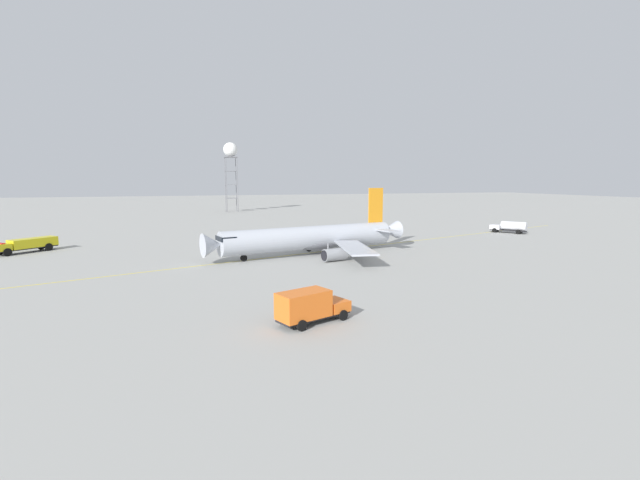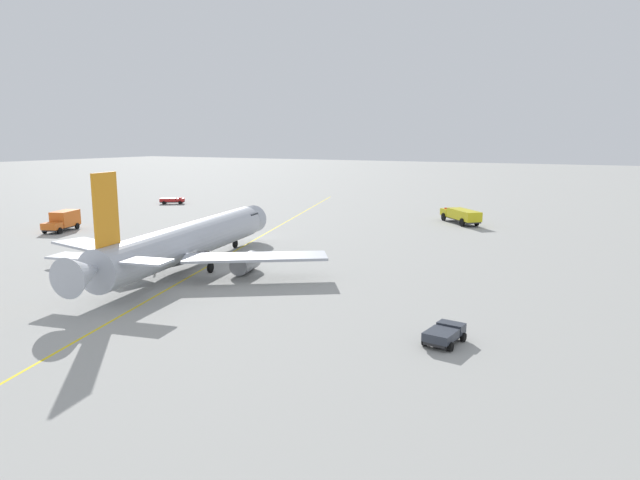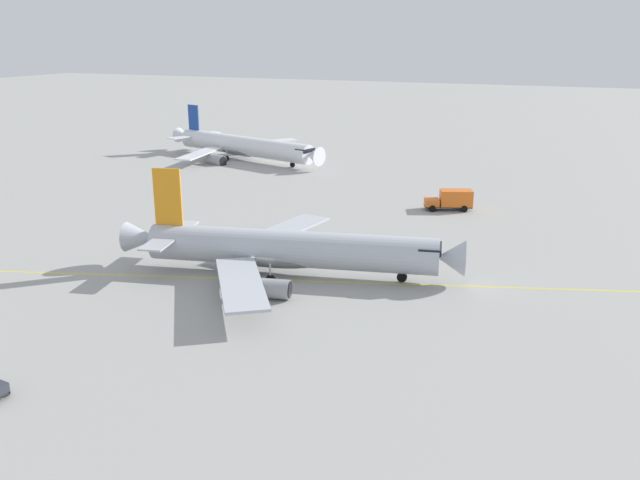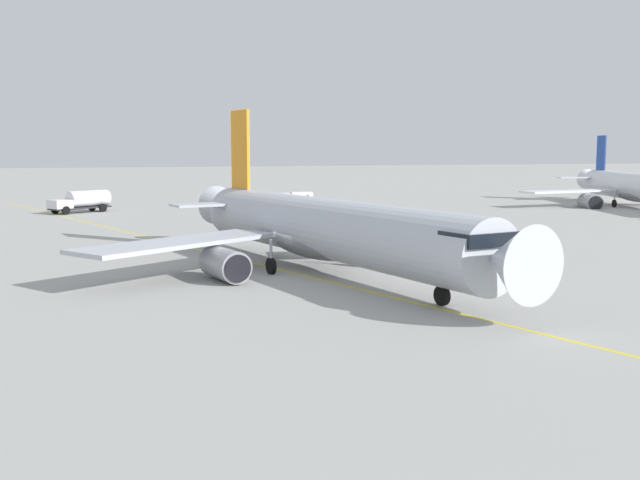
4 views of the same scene
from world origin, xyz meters
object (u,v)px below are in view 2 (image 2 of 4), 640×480
airliner_main (187,243)px  baggage_truck_truck (444,334)px  catering_truck_truck (63,220)px  fire_tender_truck (461,215)px  ops_pickup_truck (172,200)px

airliner_main → baggage_truck_truck: (-9.75, -32.29, -2.17)m
airliner_main → catering_truck_truck: airliner_main is taller
fire_tender_truck → catering_truck_truck: bearing=82.8°
catering_truck_truck → baggage_truck_truck: (-20.83, -67.46, -0.94)m
airliner_main → catering_truck_truck: bearing=60.6°
ops_pickup_truck → airliner_main: bearing=-79.2°
airliner_main → fire_tender_truck: bearing=-32.6°
ops_pickup_truck → fire_tender_truck: bearing=-32.4°
baggage_truck_truck → ops_pickup_truck: bearing=60.7°
catering_truck_truck → ops_pickup_truck: bearing=176.5°
airliner_main → catering_truck_truck: 36.89m
baggage_truck_truck → ops_pickup_truck: size_ratio=0.69×
baggage_truck_truck → airliner_main: bearing=80.0°
airliner_main → fire_tender_truck: (48.43, -18.27, -1.34)m
airliner_main → baggage_truck_truck: size_ratio=10.14×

